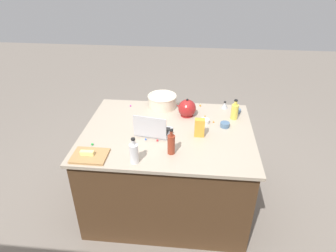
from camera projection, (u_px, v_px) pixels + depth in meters
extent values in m
plane|color=slate|center=(168.00, 201.00, 3.24)|extent=(12.00, 12.00, 0.00)
cube|color=#4C331E|center=(168.00, 170.00, 3.02)|extent=(1.52, 1.16, 0.87)
cube|color=tan|center=(168.00, 132.00, 2.80)|extent=(1.58, 1.22, 0.03)
cube|color=#B7B7BC|center=(154.00, 131.00, 2.76)|extent=(0.34, 0.27, 0.02)
cube|color=black|center=(154.00, 130.00, 2.76)|extent=(0.29, 0.20, 0.00)
cube|color=#B7B7BC|center=(150.00, 127.00, 2.61)|extent=(0.30, 0.06, 0.20)
cube|color=silver|center=(150.00, 127.00, 2.61)|extent=(0.27, 0.05, 0.18)
cylinder|color=beige|center=(162.00, 101.00, 3.18)|extent=(0.30, 0.30, 0.13)
cylinder|color=black|center=(162.00, 101.00, 3.18)|extent=(0.24, 0.24, 0.11)
torus|color=beige|center=(162.00, 96.00, 3.15)|extent=(0.31, 0.31, 0.02)
cylinder|color=white|center=(134.00, 154.00, 2.33)|extent=(0.07, 0.07, 0.17)
cylinder|color=white|center=(133.00, 142.00, 2.28)|extent=(0.03, 0.03, 0.05)
cylinder|color=black|center=(133.00, 139.00, 2.26)|extent=(0.03, 0.03, 0.01)
cylinder|color=#DBC64C|center=(235.00, 112.00, 2.95)|extent=(0.07, 0.07, 0.15)
cylinder|color=#DBC64C|center=(236.00, 103.00, 2.90)|extent=(0.03, 0.03, 0.04)
cylinder|color=black|center=(236.00, 100.00, 2.89)|extent=(0.03, 0.03, 0.01)
cylinder|color=maroon|center=(171.00, 145.00, 2.44)|extent=(0.06, 0.06, 0.17)
cylinder|color=maroon|center=(171.00, 133.00, 2.38)|extent=(0.03, 0.03, 0.05)
cylinder|color=black|center=(171.00, 130.00, 2.37)|extent=(0.03, 0.03, 0.01)
cylinder|color=maroon|center=(187.00, 115.00, 3.04)|extent=(0.13, 0.13, 0.01)
sphere|color=maroon|center=(187.00, 108.00, 3.00)|extent=(0.18, 0.18, 0.18)
cone|color=maroon|center=(179.00, 106.00, 3.00)|extent=(0.08, 0.03, 0.07)
sphere|color=black|center=(187.00, 100.00, 2.96)|extent=(0.02, 0.02, 0.02)
cube|color=#AD7F4C|center=(90.00, 156.00, 2.43)|extent=(0.28, 0.22, 0.02)
cube|color=#F4E58C|center=(87.00, 153.00, 2.42)|extent=(0.11, 0.04, 0.04)
cylinder|color=slate|center=(237.00, 111.00, 3.09)|extent=(0.07, 0.07, 0.04)
cylinder|color=white|center=(205.00, 121.00, 2.90)|extent=(0.09, 0.09, 0.04)
cylinder|color=slate|center=(225.00, 125.00, 2.84)|extent=(0.09, 0.09, 0.04)
cone|color=#B2B2B7|center=(225.00, 105.00, 3.17)|extent=(0.07, 0.07, 0.07)
cylinder|color=black|center=(225.00, 102.00, 3.15)|extent=(0.02, 0.02, 0.01)
cube|color=gold|center=(200.00, 128.00, 2.67)|extent=(0.09, 0.06, 0.17)
sphere|color=blue|center=(146.00, 139.00, 2.64)|extent=(0.02, 0.02, 0.02)
sphere|color=orange|center=(200.00, 106.00, 3.22)|extent=(0.02, 0.02, 0.02)
sphere|color=orange|center=(213.00, 122.00, 2.91)|extent=(0.02, 0.02, 0.02)
sphere|color=#CC3399|center=(131.00, 106.00, 3.22)|extent=(0.02, 0.02, 0.02)
sphere|color=green|center=(165.00, 133.00, 2.73)|extent=(0.02, 0.02, 0.02)
sphere|color=green|center=(92.00, 144.00, 2.57)|extent=(0.02, 0.02, 0.02)
sphere|color=red|center=(157.00, 140.00, 2.63)|extent=(0.02, 0.02, 0.02)
sphere|color=orange|center=(205.00, 116.00, 3.01)|extent=(0.02, 0.02, 0.02)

